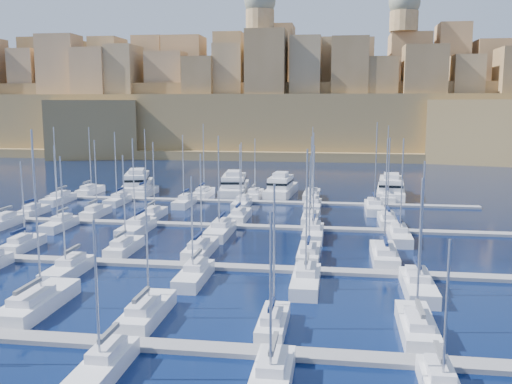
% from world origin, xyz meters
% --- Properties ---
extents(ground, '(600.00, 600.00, 0.00)m').
position_xyz_m(ground, '(0.00, 0.00, 0.00)').
color(ground, black).
rests_on(ground, ground).
extents(pontoon_near, '(84.00, 2.00, 0.40)m').
position_xyz_m(pontoon_near, '(0.00, -34.00, 0.20)').
color(pontoon_near, slate).
rests_on(pontoon_near, ground).
extents(pontoon_mid_near, '(84.00, 2.00, 0.40)m').
position_xyz_m(pontoon_mid_near, '(0.00, -12.00, 0.20)').
color(pontoon_mid_near, slate).
rests_on(pontoon_mid_near, ground).
extents(pontoon_mid_far, '(84.00, 2.00, 0.40)m').
position_xyz_m(pontoon_mid_far, '(0.00, 10.00, 0.20)').
color(pontoon_mid_far, slate).
rests_on(pontoon_mid_far, ground).
extents(pontoon_far, '(84.00, 2.00, 0.40)m').
position_xyz_m(pontoon_far, '(0.00, 32.00, 0.20)').
color(pontoon_far, slate).
rests_on(pontoon_far, ground).
extents(sailboat_2, '(3.20, 10.67, 16.89)m').
position_xyz_m(sailboat_2, '(-10.75, -27.79, 0.78)').
color(sailboat_2, silver).
rests_on(sailboat_2, ground).
extents(sailboat_3, '(2.72, 9.06, 13.48)m').
position_xyz_m(sailboat_3, '(-0.07, -28.58, 0.74)').
color(sailboat_3, silver).
rests_on(sailboat_3, ground).
extents(sailboat_4, '(2.24, 7.47, 12.69)m').
position_xyz_m(sailboat_4, '(11.18, -29.36, 0.72)').
color(sailboat_4, silver).
rests_on(sailboat_4, ground).
extents(sailboat_5, '(2.74, 9.14, 13.29)m').
position_xyz_m(sailboat_5, '(22.98, -28.55, 0.74)').
color(sailboat_5, silver).
rests_on(sailboat_5, ground).
extents(sailboat_9, '(2.46, 8.21, 11.59)m').
position_xyz_m(sailboat_9, '(0.36, -39.00, 0.71)').
color(sailboat_9, silver).
rests_on(sailboat_9, ground).
extents(sailboat_10, '(2.59, 8.64, 12.46)m').
position_xyz_m(sailboat_10, '(12.21, -39.21, 0.73)').
color(sailboat_10, silver).
rests_on(sailboat_10, ground).
extents(sailboat_13, '(2.30, 7.68, 11.81)m').
position_xyz_m(sailboat_13, '(-24.17, -7.26, 0.71)').
color(sailboat_13, silver).
rests_on(sailboat_13, ground).
extents(sailboat_14, '(2.50, 8.32, 12.73)m').
position_xyz_m(sailboat_14, '(-10.53, -6.95, 0.73)').
color(sailboat_14, silver).
rests_on(sailboat_14, ground).
extents(sailboat_15, '(2.78, 9.25, 13.00)m').
position_xyz_m(sailboat_15, '(-0.66, -6.49, 0.74)').
color(sailboat_15, silver).
rests_on(sailboat_15, ground).
extents(sailboat_16, '(2.58, 8.59, 12.98)m').
position_xyz_m(sailboat_16, '(12.95, -6.81, 0.73)').
color(sailboat_16, silver).
rests_on(sailboat_16, ground).
extents(sailboat_17, '(2.98, 9.95, 15.07)m').
position_xyz_m(sailboat_17, '(22.01, -6.15, 0.76)').
color(sailboat_17, silver).
rests_on(sailboat_17, ground).
extents(sailboat_20, '(2.61, 8.69, 13.61)m').
position_xyz_m(sailboat_20, '(-13.02, -17.24, 0.74)').
color(sailboat_20, silver).
rests_on(sailboat_20, ground).
extents(sailboat_21, '(2.61, 8.72, 11.75)m').
position_xyz_m(sailboat_21, '(1.29, -17.25, 0.72)').
color(sailboat_21, silver).
rests_on(sailboat_21, ground).
extents(sailboat_22, '(2.78, 9.26, 14.72)m').
position_xyz_m(sailboat_22, '(13.23, -17.51, 0.75)').
color(sailboat_22, silver).
rests_on(sailboat_22, ground).
extents(sailboat_23, '(2.90, 9.67, 13.71)m').
position_xyz_m(sailboat_23, '(24.49, -17.71, 0.75)').
color(sailboat_23, silver).
rests_on(sailboat_23, ground).
extents(sailboat_24, '(2.23, 7.42, 11.88)m').
position_xyz_m(sailboat_24, '(-35.03, 14.61, 0.71)').
color(sailboat_24, silver).
rests_on(sailboat_24, ground).
extents(sailboat_25, '(2.43, 8.09, 13.16)m').
position_xyz_m(sailboat_25, '(-24.01, 14.94, 0.73)').
color(sailboat_25, silver).
rests_on(sailboat_25, ground).
extents(sailboat_26, '(2.39, 7.96, 12.91)m').
position_xyz_m(sailboat_26, '(-13.87, 14.87, 0.73)').
color(sailboat_26, silver).
rests_on(sailboat_26, ground).
extents(sailboat_27, '(2.63, 8.75, 12.63)m').
position_xyz_m(sailboat_27, '(0.51, 15.27, 0.73)').
color(sailboat_27, silver).
rests_on(sailboat_27, ground).
extents(sailboat_28, '(2.53, 8.44, 14.01)m').
position_xyz_m(sailboat_28, '(12.03, 15.11, 0.74)').
color(sailboat_28, silver).
rests_on(sailboat_28, ground).
extents(sailboat_29, '(2.63, 8.77, 13.96)m').
position_xyz_m(sailboat_29, '(24.08, 15.27, 0.74)').
color(sailboat_29, silver).
rests_on(sailboat_29, ground).
extents(sailboat_30, '(2.77, 9.22, 15.78)m').
position_xyz_m(sailboat_30, '(-34.74, 4.50, 0.76)').
color(sailboat_30, silver).
rests_on(sailboat_30, ground).
extents(sailboat_31, '(2.51, 8.36, 13.03)m').
position_xyz_m(sailboat_31, '(-25.39, 4.93, 0.73)').
color(sailboat_31, silver).
rests_on(sailboat_31, ground).
extents(sailboat_32, '(3.00, 10.01, 14.23)m').
position_xyz_m(sailboat_32, '(-12.90, 4.12, 0.75)').
color(sailboat_32, silver).
rests_on(sailboat_32, ground).
extents(sailboat_33, '(3.03, 10.11, 14.70)m').
position_xyz_m(sailboat_33, '(-0.36, 4.07, 0.76)').
color(sailboat_33, silver).
rests_on(sailboat_33, ground).
extents(sailboat_34, '(2.75, 9.18, 13.48)m').
position_xyz_m(sailboat_34, '(12.96, 4.53, 0.74)').
color(sailboat_34, silver).
rests_on(sailboat_34, ground).
extents(sailboat_35, '(2.76, 9.20, 14.54)m').
position_xyz_m(sailboat_35, '(24.85, 4.51, 0.75)').
color(sailboat_35, silver).
rests_on(sailboat_35, ground).
extents(sailboat_36, '(2.72, 9.08, 14.30)m').
position_xyz_m(sailboat_36, '(-35.21, 37.42, 0.75)').
color(sailboat_36, silver).
rests_on(sailboat_36, ground).
extents(sailboat_37, '(2.83, 9.42, 13.91)m').
position_xyz_m(sailboat_37, '(-23.23, 37.59, 0.75)').
color(sailboat_37, silver).
rests_on(sailboat_37, ground).
extents(sailboat_38, '(2.75, 9.15, 15.06)m').
position_xyz_m(sailboat_38, '(-10.86, 37.46, 0.75)').
color(sailboat_38, silver).
rests_on(sailboat_38, ground).
extents(sailboat_39, '(2.66, 8.86, 12.24)m').
position_xyz_m(sailboat_39, '(-0.31, 37.32, 0.73)').
color(sailboat_39, silver).
rests_on(sailboat_39, ground).
extents(sailboat_40, '(3.09, 10.30, 14.59)m').
position_xyz_m(sailboat_40, '(11.12, 38.03, 0.76)').
color(sailboat_40, silver).
rests_on(sailboat_40, ground).
extents(sailboat_41, '(2.73, 9.11, 14.97)m').
position_xyz_m(sailboat_41, '(25.64, 37.44, 0.75)').
color(sailboat_41, silver).
rests_on(sailboat_41, ground).
extents(sailboat_42, '(2.88, 9.60, 14.84)m').
position_xyz_m(sailboat_42, '(-36.52, 26.32, 0.75)').
color(sailboat_42, silver).
rests_on(sailboat_42, ground).
extents(sailboat_43, '(2.57, 8.55, 13.91)m').
position_xyz_m(sailboat_43, '(-24.87, 26.83, 0.74)').
color(sailboat_43, silver).
rests_on(sailboat_43, ground).
extents(sailboat_44, '(2.62, 8.73, 13.51)m').
position_xyz_m(sailboat_44, '(-11.88, 26.75, 0.74)').
color(sailboat_44, silver).
rests_on(sailboat_44, ground).
extents(sailboat_45, '(2.62, 8.72, 12.25)m').
position_xyz_m(sailboat_45, '(-1.06, 26.75, 0.73)').
color(sailboat_45, silver).
rests_on(sailboat_45, ground).
extents(sailboat_46, '(2.83, 9.42, 14.11)m').
position_xyz_m(sailboat_46, '(11.89, 26.41, 0.75)').
color(sailboat_46, silver).
rests_on(sailboat_46, ground).
extents(sailboat_47, '(3.08, 10.27, 16.00)m').
position_xyz_m(sailboat_47, '(22.67, 25.99, 0.77)').
color(sailboat_47, silver).
rests_on(sailboat_47, ground).
extents(motor_yacht_a, '(9.90, 18.94, 5.25)m').
position_xyz_m(motor_yacht_a, '(-26.62, 42.23, 1.73)').
color(motor_yacht_a, silver).
rests_on(motor_yacht_a, ground).
extents(motor_yacht_b, '(7.17, 18.13, 5.25)m').
position_xyz_m(motor_yacht_b, '(-5.31, 41.99, 1.73)').
color(motor_yacht_b, silver).
rests_on(motor_yacht_b, ground).
extents(motor_yacht_c, '(5.84, 15.75, 5.25)m').
position_xyz_m(motor_yacht_c, '(4.66, 40.91, 1.73)').
color(motor_yacht_c, silver).
rests_on(motor_yacht_c, ground).
extents(motor_yacht_d, '(6.82, 18.11, 5.25)m').
position_xyz_m(motor_yacht_d, '(26.86, 42.01, 1.73)').
color(motor_yacht_d, silver).
rests_on(motor_yacht_d, ground).
extents(fortified_city, '(460.00, 108.95, 59.52)m').
position_xyz_m(fortified_city, '(-0.19, 155.26, 14.74)').
color(fortified_city, brown).
rests_on(fortified_city, ground).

